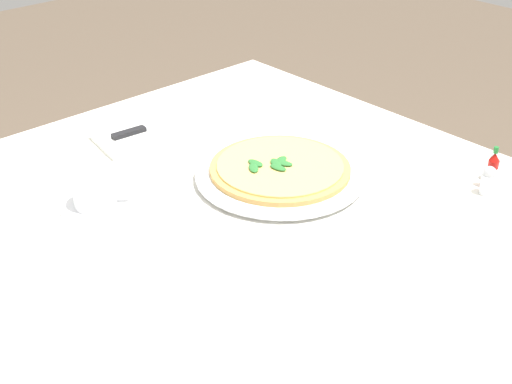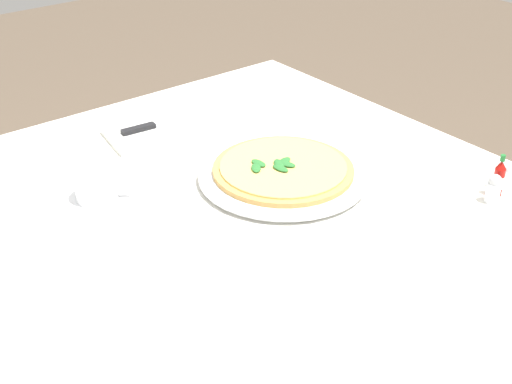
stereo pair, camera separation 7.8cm
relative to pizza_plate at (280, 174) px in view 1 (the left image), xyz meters
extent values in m
cube|color=white|center=(-0.18, -0.06, -0.02)|extent=(1.19, 1.19, 0.02)
cube|color=white|center=(-0.18, 0.53, -0.17)|extent=(1.19, 0.01, 0.28)
cube|color=white|center=(0.41, -0.06, -0.17)|extent=(0.01, 1.19, 0.28)
cylinder|color=brown|center=(0.32, 0.44, -0.38)|extent=(0.06, 0.06, 0.70)
cylinder|color=white|center=(0.00, 0.00, -0.01)|extent=(0.20, 0.20, 0.01)
cylinder|color=white|center=(0.00, 0.00, 0.00)|extent=(0.33, 0.33, 0.01)
cylinder|color=tan|center=(0.00, 0.00, 0.01)|extent=(0.27, 0.27, 0.01)
cylinder|color=#EAC66B|center=(0.00, 0.00, 0.02)|extent=(0.24, 0.24, 0.00)
ellipsoid|color=#2D7533|center=(-0.03, 0.03, 0.02)|extent=(0.02, 0.04, 0.01)
ellipsoid|color=#2D7533|center=(0.01, 0.01, 0.02)|extent=(0.04, 0.03, 0.01)
ellipsoid|color=#2D7533|center=(-0.05, 0.02, 0.02)|extent=(0.04, 0.04, 0.01)
ellipsoid|color=#2D7533|center=(-0.02, -0.01, 0.02)|extent=(0.02, 0.04, 0.01)
ellipsoid|color=#2D7533|center=(-0.01, 0.01, 0.02)|extent=(0.03, 0.04, 0.01)
ellipsoid|color=#2D7533|center=(0.00, -0.01, 0.02)|extent=(0.03, 0.04, 0.01)
cylinder|color=white|center=(-0.32, 0.15, -0.01)|extent=(0.13, 0.13, 0.01)
cylinder|color=white|center=(-0.32, 0.15, 0.02)|extent=(0.08, 0.08, 0.06)
torus|color=white|center=(-0.28, 0.12, 0.03)|extent=(0.03, 0.03, 0.03)
cylinder|color=black|center=(-0.32, 0.15, 0.05)|extent=(0.07, 0.07, 0.00)
cylinder|color=white|center=(-0.45, 0.22, 0.04)|extent=(0.07, 0.07, 0.11)
cylinder|color=silver|center=(-0.45, 0.22, 0.02)|extent=(0.06, 0.06, 0.06)
cube|color=white|center=(-0.08, 0.32, 0.00)|extent=(0.24, 0.16, 0.02)
cube|color=silver|center=(-0.03, 0.32, 0.01)|extent=(0.12, 0.03, 0.01)
cube|color=black|center=(-0.13, 0.33, 0.01)|extent=(0.08, 0.02, 0.01)
cylinder|color=#B7140F|center=(0.27, -0.29, 0.02)|extent=(0.02, 0.02, 0.05)
cylinder|color=white|center=(0.27, -0.29, 0.02)|extent=(0.02, 0.02, 0.02)
cone|color=#B7140F|center=(0.27, -0.29, 0.05)|extent=(0.02, 0.02, 0.02)
cylinder|color=#1E722D|center=(0.27, -0.29, 0.07)|extent=(0.01, 0.01, 0.01)
cylinder|color=white|center=(0.30, -0.28, 0.01)|extent=(0.03, 0.03, 0.04)
cylinder|color=white|center=(0.30, -0.28, 0.00)|extent=(0.02, 0.02, 0.03)
sphere|color=silver|center=(0.30, -0.28, 0.03)|extent=(0.02, 0.02, 0.02)
cylinder|color=white|center=(0.25, -0.30, 0.01)|extent=(0.03, 0.03, 0.04)
cylinder|color=#38332D|center=(0.25, -0.30, 0.00)|extent=(0.02, 0.02, 0.03)
sphere|color=silver|center=(0.25, -0.30, 0.03)|extent=(0.02, 0.02, 0.02)
camera|label=1|loc=(-0.83, -0.84, 0.65)|focal=49.03mm
camera|label=2|loc=(-0.77, -0.89, 0.65)|focal=49.03mm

